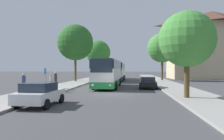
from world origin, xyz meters
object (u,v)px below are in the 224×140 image
parked_car_left_curb (40,94)px  bus_stop_sign (45,76)px  pedestrian_waiting_near (51,81)px  tree_right_mid (187,39)px  bus_middle (117,71)px  tree_right_near (162,48)px  pedestrian_waiting_far (24,83)px  tree_left_near (98,53)px  tree_left_far (75,43)px  pedestrian_walking_back (56,80)px  bus_front (108,73)px  parked_car_right_near (148,82)px

parked_car_left_curb → bus_stop_sign: bearing=111.6°
pedestrian_waiting_near → tree_right_mid: bearing=121.8°
bus_middle → tree_right_near: size_ratio=1.28×
pedestrian_waiting_near → tree_right_near: (15.11, 19.49, 5.45)m
bus_stop_sign → pedestrian_waiting_far: 2.44m
pedestrian_waiting_far → bus_stop_sign: bearing=174.2°
tree_left_near → tree_left_far: 14.57m
parked_car_left_curb → bus_stop_sign: (-2.95, 8.21, 0.80)m
parked_car_left_curb → pedestrian_walking_back: 10.48m
parked_car_left_curb → bus_stop_sign: 8.76m
bus_front → tree_left_far: size_ratio=1.07×
tree_left_far → bus_stop_sign: bearing=-86.0°
tree_left_far → tree_right_near: tree_left_far is taller
pedestrian_waiting_near → tree_right_mid: size_ratio=0.25×
tree_right_near → pedestrian_walking_back: bearing=-126.0°
pedestrian_walking_back → tree_right_mid: tree_right_mid is taller
pedestrian_waiting_far → pedestrian_waiting_near: bearing=-166.6°
bus_front → pedestrian_walking_back: bus_front is taller
parked_car_right_near → pedestrian_waiting_near: bearing=13.7°
parked_car_right_near → tree_right_mid: 9.98m
pedestrian_walking_back → bus_stop_sign: bearing=-142.9°
bus_stop_sign → tree_left_near: 31.61m
tree_right_near → tree_left_near: bearing=146.2°
bus_middle → pedestrian_waiting_far: bus_middle is taller
bus_middle → tree_left_far: 9.96m
bus_stop_sign → tree_left_near: size_ratio=0.25×
pedestrian_walking_back → parked_car_right_near: bearing=-28.0°
tree_right_near → tree_right_mid: bearing=-94.1°
pedestrian_waiting_far → tree_left_far: (0.07, 18.85, 5.99)m
tree_left_near → tree_right_mid: bearing=-71.2°
tree_left_far → pedestrian_waiting_far: bearing=-90.2°
bus_middle → tree_right_mid: bearing=-73.9°
parked_car_right_near → pedestrian_waiting_near: 11.17m
parked_car_left_curb → tree_right_near: size_ratio=0.44×
bus_front → tree_left_near: (-5.02, 25.57, 4.42)m
bus_stop_sign → parked_car_left_curb: bearing=-70.2°
parked_car_left_curb → tree_left_near: size_ratio=0.44×
pedestrian_waiting_near → tree_right_mid: (13.21, -6.80, 3.61)m
bus_middle → pedestrian_waiting_far: 24.45m
pedestrian_waiting_near → tree_left_near: size_ratio=0.18×
parked_car_right_near → tree_right_mid: bearing=106.9°
parked_car_right_near → tree_right_near: 18.75m
pedestrian_walking_back → tree_left_near: 29.76m
bus_front → tree_right_near: 19.08m
tree_right_mid → tree_right_near: bearing=85.9°
bus_stop_sign → pedestrian_waiting_near: bus_stop_sign is taller
tree_right_mid → bus_middle: bearing=105.0°
parked_car_left_curb → tree_right_near: tree_right_near is taller
parked_car_left_curb → tree_left_far: size_ratio=0.40×
bus_stop_sign → pedestrian_waiting_far: size_ratio=1.29×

